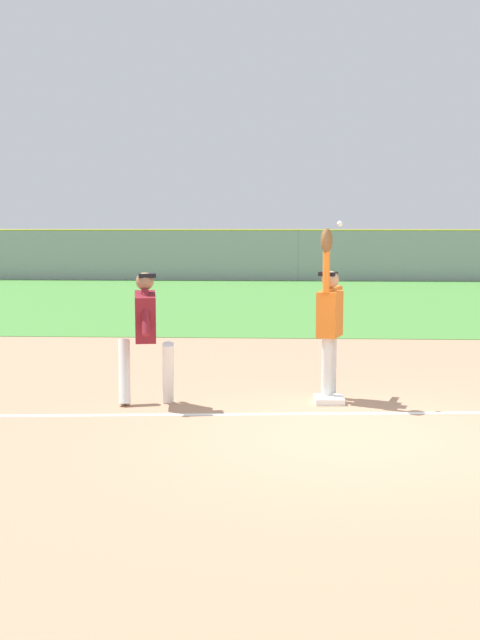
{
  "coord_description": "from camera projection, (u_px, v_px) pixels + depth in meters",
  "views": [
    {
      "loc": [
        -0.85,
        -8.53,
        2.36
      ],
      "look_at": [
        -1.34,
        1.85,
        1.05
      ],
      "focal_mm": 43.91,
      "sensor_mm": 36.0,
      "label": 1
    }
  ],
  "objects": [
    {
      "name": "outfield_grass",
      "position": [
        305.0,
        300.0,
        23.59
      ],
      "size": [
        54.05,
        15.66,
        0.01
      ],
      "primitive_type": "cube",
      "color": "#478438",
      "rests_on": "ground_plane"
    },
    {
      "name": "fielder",
      "position": [
        329.0,
        316.0,
        10.31
      ],
      "size": [
        0.4,
        0.88,
        2.28
      ],
      "rotation": [
        0.0,
        0.0,
        2.83
      ],
      "color": "silver",
      "rests_on": "ground_plane"
    },
    {
      "name": "parked_car_red",
      "position": [
        143.0,
        260.0,
        33.98
      ],
      "size": [
        4.59,
        2.5,
        1.25
      ],
      "rotation": [
        0.0,
        0.0,
        -0.11
      ],
      "color": "#B21E1E",
      "rests_on": "ground_plane"
    },
    {
      "name": "parked_car_green",
      "position": [
        405.0,
        261.0,
        33.58
      ],
      "size": [
        4.55,
        2.43,
        1.25
      ],
      "rotation": [
        0.0,
        0.0,
        -0.09
      ],
      "color": "#1E6B33",
      "rests_on": "ground_plane"
    },
    {
      "name": "ground_plane",
      "position": [
        352.0,
        435.0,
        8.71
      ],
      "size": [
        71.16,
        71.16,
        0.0
      ],
      "primitive_type": "plane",
      "color": "tan"
    },
    {
      "name": "first_base",
      "position": [
        329.0,
        400.0,
        10.25
      ],
      "size": [
        0.39,
        0.39,
        0.08
      ],
      "primitive_type": "cube",
      "rotation": [
        0.0,
        0.0,
        0.03
      ],
      "color": "white",
      "rests_on": "ground_plane"
    },
    {
      "name": "baseball",
      "position": [
        340.0,
        224.0,
        10.06
      ],
      "size": [
        0.07,
        0.07,
        0.07
      ],
      "primitive_type": "sphere",
      "color": "white"
    },
    {
      "name": "runner",
      "position": [
        146.0,
        329.0,
        10.04
      ],
      "size": [
        0.8,
        0.84,
        1.72
      ],
      "rotation": [
        0.0,
        0.0,
        0.18
      ],
      "color": "white",
      "rests_on": "ground_plane"
    },
    {
      "name": "parked_car_blue",
      "position": [
        17.0,
        260.0,
        34.5
      ],
      "size": [
        4.42,
        2.17,
        1.25
      ],
      "rotation": [
        0.0,
        0.0,
        0.01
      ],
      "color": "#23389E",
      "rests_on": "ground_plane"
    },
    {
      "name": "parked_car_black",
      "position": [
        268.0,
        261.0,
        33.69
      ],
      "size": [
        4.5,
        2.31,
        1.25
      ],
      "rotation": [
        0.0,
        0.0,
        -0.05
      ],
      "color": "black",
      "rests_on": "ground_plane"
    },
    {
      "name": "outfield_fence",
      "position": [
        298.0,
        255.0,
        31.22
      ],
      "size": [
        54.13,
        0.08,
        2.05
      ],
      "color": "#93999E",
      "rests_on": "ground_plane"
    },
    {
      "name": "chalk_foul_line",
      "position": [
        6.0,
        416.0,
        9.55
      ],
      "size": [
        11.97,
        0.99,
        0.01
      ],
      "primitive_type": "cube",
      "rotation": [
        0.0,
        0.0,
        0.07
      ],
      "color": "white",
      "rests_on": "ground_plane"
    }
  ]
}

